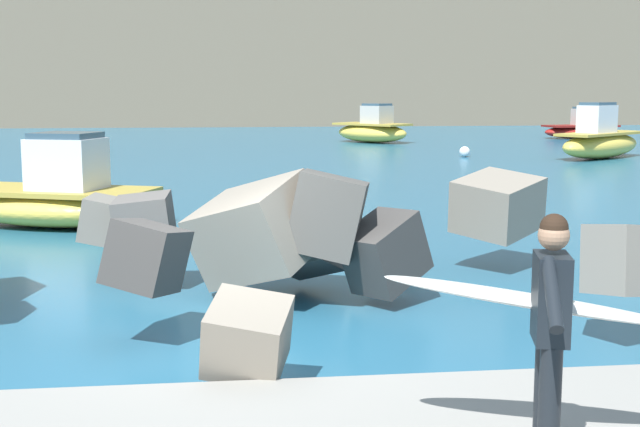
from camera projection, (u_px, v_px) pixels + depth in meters
name	position (u px, v px, depth m)	size (l,w,h in m)	color
ground_plane	(231.00, 347.00, 9.47)	(400.00, 400.00, 0.00)	#235B7A
breakwater_jetty	(318.00, 227.00, 11.63)	(33.09, 6.85, 2.21)	#4C4944
surfer_with_board	(543.00, 317.00, 5.87)	(2.12, 1.39, 1.78)	black
boat_near_centre	(373.00, 130.00, 44.52)	(4.31, 4.56, 2.03)	#EAC64C
boat_mid_left	(581.00, 128.00, 48.31)	(4.69, 2.53, 1.78)	maroon
boat_mid_centre	(57.00, 197.00, 17.61)	(4.83, 3.37, 1.94)	#EAC64C
boat_mid_right	(600.00, 140.00, 34.51)	(5.13, 4.40, 2.27)	#EAC64C
mooring_buoy_inner	(465.00, 152.00, 35.32)	(0.44, 0.44, 0.44)	silver
headland_bluff	(411.00, 41.00, 81.01)	(110.81, 37.24, 14.48)	#756651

